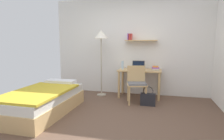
{
  "coord_description": "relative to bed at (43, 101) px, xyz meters",
  "views": [
    {
      "loc": [
        0.73,
        -3.19,
        1.37
      ],
      "look_at": [
        -0.21,
        0.51,
        0.85
      ],
      "focal_mm": 30.72,
      "sensor_mm": 36.0,
      "label": 1
    }
  ],
  "objects": [
    {
      "name": "ground_plane",
      "position": [
        1.51,
        -0.04,
        -0.24
      ],
      "size": [
        5.28,
        5.28,
        0.0
      ],
      "primitive_type": "plane",
      "color": "brown"
    },
    {
      "name": "desk_chair",
      "position": [
        1.71,
        1.14,
        0.25
      ],
      "size": [
        0.52,
        0.49,
        0.86
      ],
      "color": "tan",
      "rests_on": "ground_plane"
    },
    {
      "name": "handbag",
      "position": [
        1.99,
        0.99,
        -0.09
      ],
      "size": [
        0.33,
        0.12,
        0.44
      ],
      "color": "#232328",
      "rests_on": "ground_plane"
    },
    {
      "name": "wall_back",
      "position": [
        1.51,
        1.98,
        1.06
      ],
      "size": [
        4.4,
        0.27,
        2.6
      ],
      "color": "white",
      "rests_on": "ground_plane"
    },
    {
      "name": "bed",
      "position": [
        0.0,
        0.0,
        0.0
      ],
      "size": [
        0.98,
        1.85,
        0.54
      ],
      "color": "tan",
      "rests_on": "ground_plane"
    },
    {
      "name": "water_bottle",
      "position": [
        1.29,
        1.61,
        0.59
      ],
      "size": [
        0.06,
        0.06,
        0.22
      ],
      "primitive_type": "cylinder",
      "color": "silver",
      "rests_on": "desk"
    },
    {
      "name": "book_stack",
      "position": [
        2.12,
        1.66,
        0.53
      ],
      "size": [
        0.19,
        0.25,
        0.1
      ],
      "color": "silver",
      "rests_on": "desk"
    },
    {
      "name": "laptop",
      "position": [
        1.69,
        1.67,
        0.53
      ],
      "size": [
        0.32,
        0.23,
        0.22
      ],
      "color": "black",
      "rests_on": "desk"
    },
    {
      "name": "standing_lamp",
      "position": [
        0.72,
        1.57,
        1.27
      ],
      "size": [
        0.36,
        0.36,
        1.73
      ],
      "color": "#B2A893",
      "rests_on": "ground_plane"
    },
    {
      "name": "desk",
      "position": [
        1.73,
        1.66,
        0.35
      ],
      "size": [
        1.08,
        0.58,
        0.71
      ],
      "color": "tan",
      "rests_on": "ground_plane"
    }
  ]
}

